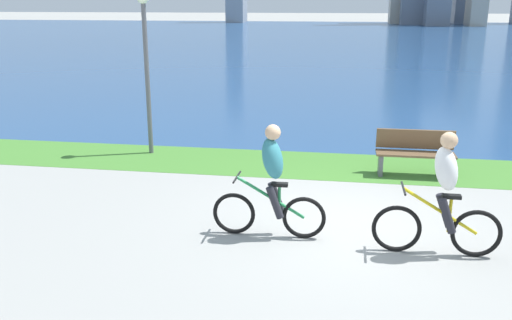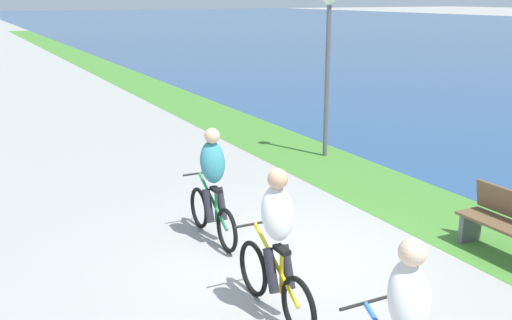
% 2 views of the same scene
% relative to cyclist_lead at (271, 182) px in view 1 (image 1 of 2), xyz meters
% --- Properties ---
extents(ground_plane, '(300.00, 300.00, 0.00)m').
position_rel_cyclist_lead_xyz_m(ground_plane, '(1.09, 0.57, -0.83)').
color(ground_plane, '#9E9E99').
extents(grass_strip_bayside, '(120.00, 2.01, 0.01)m').
position_rel_cyclist_lead_xyz_m(grass_strip_bayside, '(1.09, 3.70, -0.83)').
color(grass_strip_bayside, '#478433').
rests_on(grass_strip_bayside, ground).
extents(bay_water_surface, '(300.00, 81.31, 0.00)m').
position_rel_cyclist_lead_xyz_m(bay_water_surface, '(1.09, 45.36, -0.83)').
color(bay_water_surface, navy).
rests_on(bay_water_surface, ground).
extents(cyclist_lead, '(1.66, 0.52, 1.67)m').
position_rel_cyclist_lead_xyz_m(cyclist_lead, '(0.00, 0.00, 0.00)').
color(cyclist_lead, black).
rests_on(cyclist_lead, ground).
extents(cyclist_trailing, '(1.71, 0.52, 1.71)m').
position_rel_cyclist_lead_xyz_m(cyclist_trailing, '(2.31, -0.24, 0.01)').
color(cyclist_trailing, black).
rests_on(cyclist_trailing, ground).
extents(bench_near_path, '(1.50, 0.47, 0.90)m').
position_rel_cyclist_lead_xyz_m(bench_near_path, '(2.39, 3.34, -0.38)').
color(bench_near_path, brown).
rests_on(bench_near_path, ground).
extents(lamppost_tall, '(0.28, 0.28, 3.53)m').
position_rel_cyclist_lead_xyz_m(lamppost_tall, '(-3.29, 4.09, 1.51)').
color(lamppost_tall, '#595960').
rests_on(lamppost_tall, ground).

